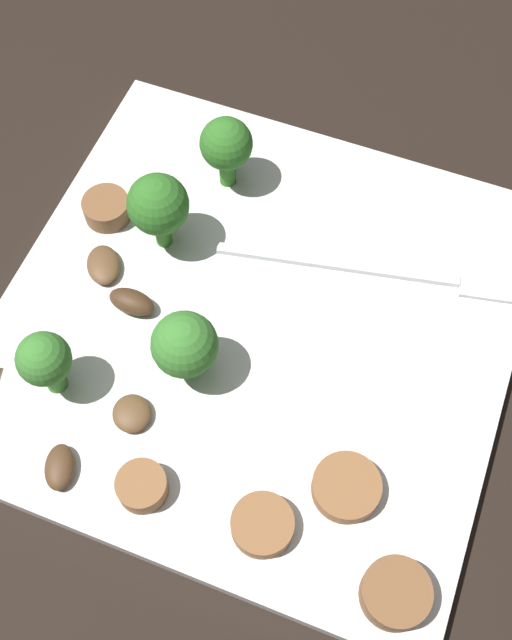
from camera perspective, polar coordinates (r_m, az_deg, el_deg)
ground_plane at (r=0.46m, az=-0.00°, el=-0.67°), size 1.40×1.40×0.00m
plate at (r=0.46m, az=-0.00°, el=-0.34°), size 0.29×0.29×0.01m
fork at (r=0.47m, az=9.67°, el=3.41°), size 0.18×0.05×0.00m
broccoli_floret_0 at (r=0.48m, az=-2.17°, el=12.49°), size 0.03×0.03×0.05m
broccoli_floret_1 at (r=0.42m, az=-15.02°, el=-2.87°), size 0.03×0.03×0.05m
broccoli_floret_2 at (r=0.46m, az=-7.09°, el=8.21°), size 0.04×0.04×0.06m
broccoli_floret_3 at (r=0.41m, az=-5.18°, el=-1.83°), size 0.04×0.04×0.05m
sausage_slice_0 at (r=0.41m, az=0.47°, el=-14.59°), size 0.04×0.04×0.01m
sausage_slice_1 at (r=0.41m, az=6.55°, el=-11.93°), size 0.04×0.04×0.01m
sausage_slice_2 at (r=0.50m, az=-10.74°, el=7.93°), size 0.03×0.03×0.01m
sausage_slice_3 at (r=0.40m, az=10.04°, el=-18.89°), size 0.05×0.05×0.02m
sausage_slice_4 at (r=0.41m, az=-8.25°, el=-11.81°), size 0.04×0.04×0.01m
mushroom_0 at (r=0.43m, az=-14.01°, el=-10.28°), size 0.02×0.03×0.01m
mushroom_1 at (r=0.48m, az=-10.91°, el=4.05°), size 0.03×0.03×0.01m
mushroom_2 at (r=0.46m, az=-8.97°, el=1.31°), size 0.03×0.02×0.01m
mushroom_3 at (r=0.43m, az=-8.96°, el=-6.69°), size 0.03×0.03×0.01m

